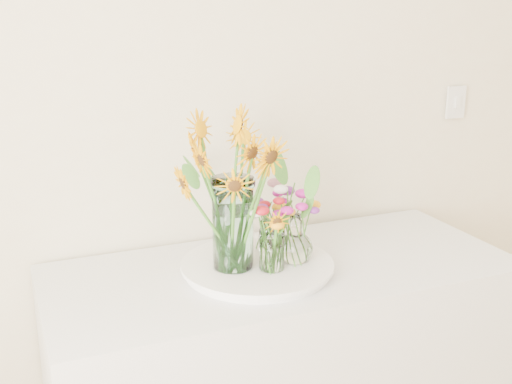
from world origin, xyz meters
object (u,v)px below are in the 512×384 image
tray (257,268)px  mason_jar (233,224)px  small_vase_a (272,250)px  small_vase_c (270,236)px  small_vase_b (296,239)px

tray → mason_jar: (-0.08, -0.00, 0.15)m
mason_jar → small_vase_a: (0.09, -0.06, -0.07)m
small_vase_a → small_vase_c: small_vase_a is taller
tray → mason_jar: size_ratio=1.57×
mason_jar → small_vase_a: mason_jar is taller
mason_jar → small_vase_b: (0.18, -0.03, -0.06)m
small_vase_a → small_vase_c: 0.15m
tray → small_vase_b: small_vase_b is taller
small_vase_c → tray: bearing=-133.4°
small_vase_b → small_vase_c: 0.12m
mason_jar → small_vase_c: 0.19m
small_vase_c → small_vase_a: bearing=-111.7°
mason_jar → small_vase_a: size_ratio=2.20×
tray → small_vase_c: size_ratio=4.26×
tray → small_vase_b: 0.14m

